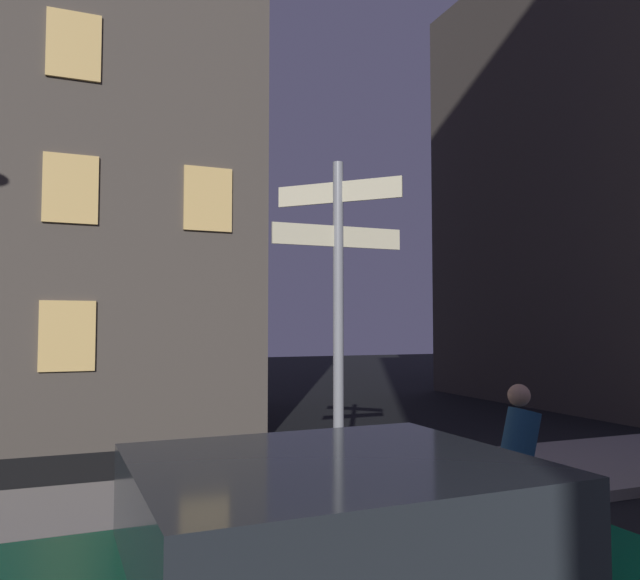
{
  "coord_description": "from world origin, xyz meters",
  "views": [
    {
      "loc": [
        -3.47,
        -0.51,
        2.19
      ],
      "look_at": [
        -0.83,
        6.06,
        2.59
      ],
      "focal_mm": 34.82,
      "sensor_mm": 36.0,
      "label": 1
    }
  ],
  "objects": [
    {
      "name": "sidewalk_kerb",
      "position": [
        0.0,
        6.78,
        0.07
      ],
      "size": [
        40.0,
        2.82,
        0.14
      ],
      "primitive_type": "cube",
      "color": "gray",
      "rests_on": "ground_plane"
    },
    {
      "name": "signpost",
      "position": [
        -0.64,
        5.98,
        2.49
      ],
      "size": [
        1.59,
        1.1,
        3.93
      ],
      "color": "gray",
      "rests_on": "sidewalk_kerb"
    },
    {
      "name": "cyclist",
      "position": [
        0.65,
        4.42,
        0.75
      ],
      "size": [
        1.82,
        0.34,
        1.61
      ],
      "color": "black",
      "rests_on": "ground_plane"
    }
  ]
}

